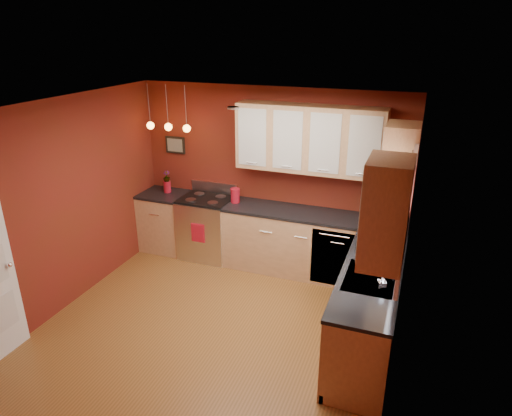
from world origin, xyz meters
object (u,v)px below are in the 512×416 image
at_px(coffee_maker, 382,213).
at_px(soap_pump, 382,284).
at_px(gas_range, 207,227).
at_px(sink, 370,280).
at_px(red_canister, 235,195).

bearing_deg(coffee_maker, soap_pump, -75.64).
relative_size(gas_range, soap_pump, 6.56).
xyz_separation_m(sink, red_canister, (-2.15, 1.53, 0.13)).
relative_size(red_canister, soap_pump, 1.25).
relative_size(red_canister, coffee_maker, 0.84).
relative_size(coffee_maker, soap_pump, 1.49).
height_order(red_canister, coffee_maker, coffee_maker).
height_order(sink, soap_pump, sink).
height_order(sink, red_canister, sink).
relative_size(sink, red_canister, 3.30).
distance_m(gas_range, red_canister, 0.74).
xyz_separation_m(gas_range, red_canister, (0.47, 0.03, 0.57)).
xyz_separation_m(sink, soap_pump, (0.13, -0.22, 0.11)).
xyz_separation_m(red_canister, coffee_maker, (2.10, 0.02, 0.01)).
relative_size(gas_range, sink, 1.59).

